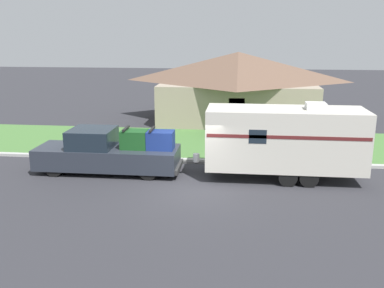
{
  "coord_description": "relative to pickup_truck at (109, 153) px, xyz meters",
  "views": [
    {
      "loc": [
        1.88,
        -16.0,
        6.06
      ],
      "look_at": [
        -0.13,
        1.79,
        1.4
      ],
      "focal_mm": 40.0,
      "sensor_mm": 36.0,
      "label": 1
    }
  ],
  "objects": [
    {
      "name": "ground_plane",
      "position": [
        3.86,
        -1.79,
        -0.9
      ],
      "size": [
        120.0,
        120.0,
        0.0
      ],
      "primitive_type": "plane",
      "color": "#2D2D33"
    },
    {
      "name": "curb_strip",
      "position": [
        3.86,
        1.96,
        -0.83
      ],
      "size": [
        80.0,
        0.3,
        0.14
      ],
      "color": "#ADADA8",
      "rests_on": "ground_plane"
    },
    {
      "name": "lawn_strip",
      "position": [
        3.86,
        5.61,
        -0.88
      ],
      "size": [
        80.0,
        7.0,
        0.03
      ],
      "color": "#477538",
      "rests_on": "ground_plane"
    },
    {
      "name": "house_across_street",
      "position": [
        5.55,
        12.89,
        1.58
      ],
      "size": [
        11.36,
        8.47,
        4.79
      ],
      "color": "gray",
      "rests_on": "ground_plane"
    },
    {
      "name": "pickup_truck",
      "position": [
        0.0,
        0.0,
        0.0
      ],
      "size": [
        6.43,
        2.06,
        2.06
      ],
      "color": "black",
      "rests_on": "ground_plane"
    },
    {
      "name": "travel_trailer",
      "position": [
        7.67,
        -0.0,
        0.85
      ],
      "size": [
        7.59,
        2.32,
        3.3
      ],
      "color": "black",
      "rests_on": "ground_plane"
    },
    {
      "name": "mailbox",
      "position": [
        9.07,
        2.87,
        0.06
      ],
      "size": [
        0.48,
        0.2,
        1.24
      ],
      "color": "brown",
      "rests_on": "ground_plane"
    }
  ]
}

